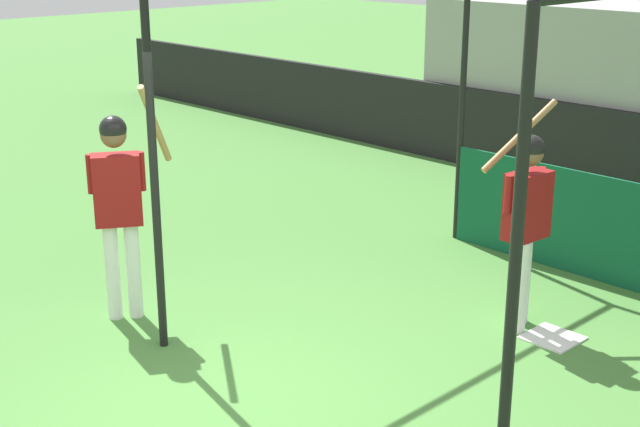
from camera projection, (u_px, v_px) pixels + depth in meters
The scene contains 5 objects.
ground_plane at pixel (218, 408), 6.63m from camera, with size 60.00×60.00×0.00m, color #477F38.
batting_cage at pixel (553, 164), 8.14m from camera, with size 3.51×4.11×3.10m.
home_plate at pixel (553, 338), 7.75m from camera, with size 0.44×0.44×0.02m.
player_batter at pixel (526, 213), 7.68m from camera, with size 0.57×0.93×1.95m.
player_waiting at pixel (119, 197), 7.85m from camera, with size 0.58×0.79×2.18m.
Camera 1 is at (4.76, -3.53, 3.40)m, focal length 50.00 mm.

